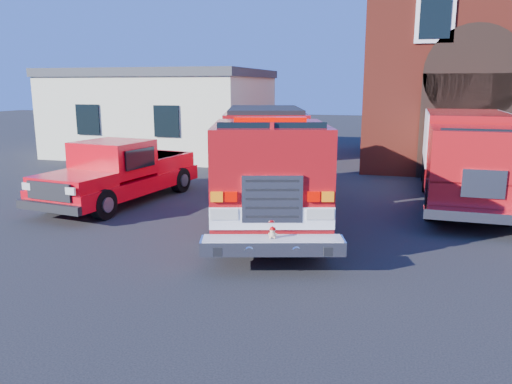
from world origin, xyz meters
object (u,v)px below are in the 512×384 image
(side_building, at_px, (165,111))
(pickup_truck, at_px, (120,173))
(secondary_truck, at_px, (467,154))
(fire_engine, at_px, (266,161))

(side_building, height_order, pickup_truck, side_building)
(pickup_truck, relative_size, secondary_truck, 0.73)
(secondary_truck, bearing_deg, pickup_truck, -162.86)
(pickup_truck, bearing_deg, fire_engine, -1.42)
(fire_engine, distance_m, pickup_truck, 4.75)
(side_building, distance_m, pickup_truck, 11.58)
(pickup_truck, bearing_deg, secondary_truck, 17.14)
(side_building, bearing_deg, secondary_truck, -28.75)
(fire_engine, bearing_deg, secondary_truck, 30.40)
(fire_engine, relative_size, secondary_truck, 1.17)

